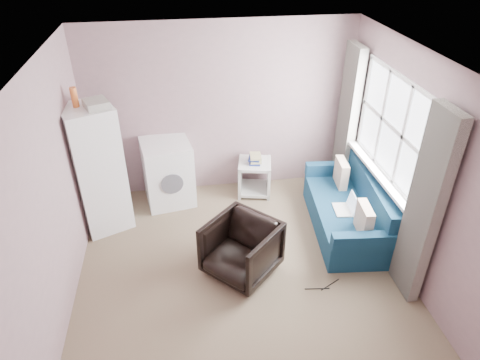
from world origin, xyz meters
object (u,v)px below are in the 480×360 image
object	(u,v)px
armchair	(241,247)
fridge	(97,169)
washing_machine	(168,171)
sofa	(349,211)
side_table	(255,175)

from	to	relation	value
armchair	fridge	distance (m)	2.12
washing_machine	sofa	distance (m)	2.59
fridge	sofa	xyz separation A→B (m)	(3.22, -0.61, -0.58)
fridge	sofa	distance (m)	3.33
fridge	side_table	world-z (taller)	fridge
armchair	washing_machine	bearing A→B (deg)	161.55
armchair	side_table	world-z (taller)	armchair
fridge	side_table	xyz separation A→B (m)	(2.13, 0.45, -0.56)
armchair	sofa	size ratio (longest dim) A/B	0.42
washing_machine	armchair	bearing A→B (deg)	-73.32
sofa	armchair	bearing A→B (deg)	-153.43
washing_machine	side_table	size ratio (longest dim) A/B	1.45
armchair	fridge	size ratio (longest dim) A/B	0.39
washing_machine	sofa	size ratio (longest dim) A/B	0.52
fridge	washing_machine	size ratio (longest dim) A/B	2.07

